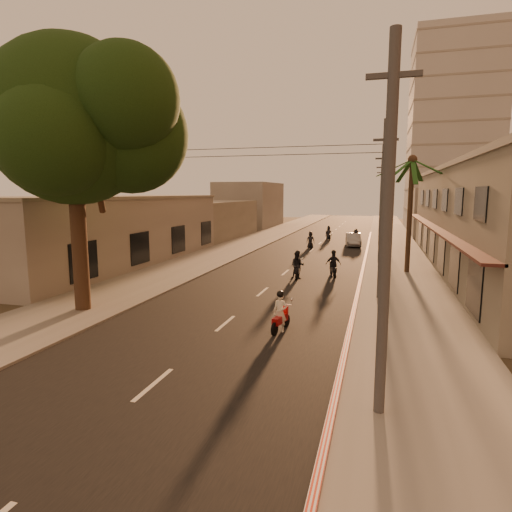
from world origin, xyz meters
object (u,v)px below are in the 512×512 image
object	(u,v)px
broadleaf_tree	(82,123)
scooter_far_a	(310,241)
scooter_far_b	(356,238)
palm_tree	(412,166)
scooter_mid_b	(333,265)
scooter_mid_a	(297,266)
scooter_red	(280,314)
parked_car	(353,240)
scooter_far_c	(329,234)

from	to	relation	value
broadleaf_tree	scooter_far_a	distance (m)	26.93
scooter_far_b	broadleaf_tree	bearing A→B (deg)	-90.90
palm_tree	scooter_mid_b	world-z (taller)	palm_tree
scooter_mid_a	scooter_mid_b	xyz separation A→B (m)	(2.13, 1.23, -0.02)
scooter_mid_a	scooter_red	bearing A→B (deg)	-88.02
palm_tree	scooter_far_b	size ratio (longest dim) A/B	4.77
palm_tree	parked_car	bearing A→B (deg)	107.00
scooter_red	scooter_mid_b	bearing A→B (deg)	96.54
scooter_far_b	scooter_mid_a	bearing A→B (deg)	-79.07
scooter_mid_b	parked_car	size ratio (longest dim) A/B	0.43
palm_tree	scooter_far_b	bearing A→B (deg)	105.33
scooter_red	scooter_far_c	world-z (taller)	scooter_red
scooter_mid_b	scooter_far_a	size ratio (longest dim) A/B	1.03
scooter_red	parked_car	world-z (taller)	scooter_red
scooter_mid_a	scooter_far_a	size ratio (longest dim) A/B	1.09
palm_tree	scooter_far_c	world-z (taller)	palm_tree
scooter_far_a	scooter_far_b	xyz separation A→B (m)	(4.12, 4.12, 0.01)
scooter_mid_b	scooter_far_b	xyz separation A→B (m)	(0.51, 17.90, -0.02)
broadleaf_tree	scooter_mid_a	world-z (taller)	broadleaf_tree
scooter_mid_b	scooter_far_a	bearing A→B (deg)	89.64
scooter_mid_a	scooter_far_b	distance (m)	19.31
scooter_far_a	broadleaf_tree	bearing A→B (deg)	-118.55
scooter_far_a	scooter_red	bearing A→B (deg)	-98.28
scooter_red	scooter_far_c	xyz separation A→B (m)	(-1.91, 33.76, 0.01)
palm_tree	scooter_far_a	world-z (taller)	palm_tree
broadleaf_tree	palm_tree	world-z (taller)	broadleaf_tree
palm_tree	scooter_red	distance (m)	16.69
scooter_far_b	scooter_mid_b	bearing A→B (deg)	-72.85
scooter_red	scooter_far_a	world-z (taller)	scooter_far_a
scooter_mid_a	scooter_far_c	size ratio (longest dim) A/B	1.14
scooter_far_c	scooter_red	bearing A→B (deg)	-107.53
scooter_far_a	parked_car	bearing A→B (deg)	24.88
scooter_far_b	parked_car	bearing A→B (deg)	-83.78
scooter_far_a	parked_car	xyz separation A→B (m)	(3.92, 3.21, -0.12)
scooter_mid_b	scooter_far_c	xyz separation A→B (m)	(-2.78, 21.98, -0.06)
palm_tree	scooter_far_c	size ratio (longest dim) A/B	4.97
parked_car	scooter_far_a	bearing A→B (deg)	-147.48
scooter_mid_b	scooter_far_b	distance (m)	17.90
scooter_red	scooter_far_c	distance (m)	33.81
palm_tree	parked_car	xyz separation A→B (m)	(-4.40, 14.38, -6.49)
scooter_far_a	scooter_far_b	world-z (taller)	scooter_far_a
scooter_red	parked_car	distance (m)	28.78
palm_tree	parked_car	distance (m)	16.38
scooter_mid_b	scooter_red	bearing A→B (deg)	-109.28
broadleaf_tree	scooter_mid_b	world-z (taller)	broadleaf_tree
scooter_far_c	broadleaf_tree	bearing A→B (deg)	-122.88
palm_tree	scooter_far_a	size ratio (longest dim) A/B	4.75
scooter_far_a	scooter_far_b	size ratio (longest dim) A/B	1.00
scooter_red	scooter_far_a	size ratio (longest dim) A/B	0.98
palm_tree	parked_car	world-z (taller)	palm_tree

